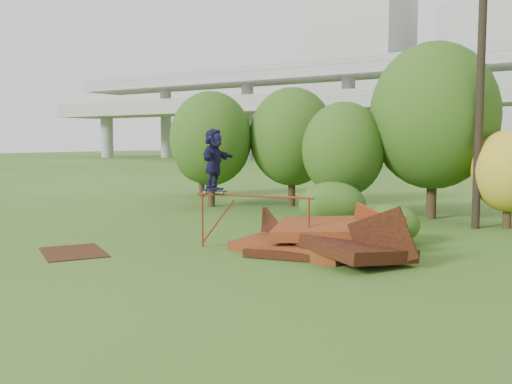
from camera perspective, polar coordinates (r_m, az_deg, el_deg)
The scene contains 17 objects.
ground at distance 15.03m, azimuth -1.69°, elevation -6.82°, with size 240.00×240.00×0.00m, color #2D5116.
scrap_pile at distance 15.74m, azimuth 6.70°, elevation -4.82°, with size 5.55×3.57×1.88m.
grind_rail at distance 16.02m, azimuth -0.26°, elevation -1.61°, with size 3.52×0.69×1.60m.
skateboard at distance 16.51m, azimuth -4.21°, elevation 0.11°, with size 0.79×0.34×0.08m.
skater at distance 16.46m, azimuth -4.23°, elevation 3.26°, with size 1.66×0.53×1.79m, color #17163A.
flat_plate at distance 16.77m, azimuth -17.81°, elevation -5.75°, with size 2.22×1.58×0.03m, color #361C0B.
tree_0 at distance 26.95m, azimuth -4.53°, elevation 5.34°, with size 3.85×3.85×5.42m.
tree_1 at distance 27.11m, azimuth 3.61°, elevation 5.53°, with size 4.04×4.04×5.63m.
tree_2 at distance 23.09m, azimuth 8.73°, elevation 4.21°, with size 3.31×3.31×4.67m.
tree_3 at distance 23.72m, azimuth 17.34°, elevation 7.26°, with size 5.03×5.03×6.98m.
tree_4 at distance 22.10m, azimuth 23.96°, elevation 1.93°, with size 2.54×2.54×3.51m.
tree_6 at distance 32.02m, azimuth -5.47°, elevation 4.11°, with size 3.09×3.09×4.32m.
shrub_left at distance 20.32m, azimuth 7.63°, elevation -1.32°, with size 2.42×2.23×1.68m, color #254A13.
shrub_right at distance 17.74m, azimuth 13.41°, elevation -3.14°, with size 1.70×1.55×1.20m, color #254A13.
utility_pole at distance 21.62m, azimuth 21.47°, elevation 8.67°, with size 1.40×0.28×9.00m.
building_left at distance 117.55m, azimuth 10.25°, elevation 12.14°, with size 18.00×16.00×35.00m, color #9E9E99.
building_right at distance 117.11m, azimuth 21.72°, elevation 10.16°, with size 14.00×14.00×28.00m, color #9E9E99.
Camera 1 is at (8.50, -12.00, 3.13)m, focal length 40.00 mm.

